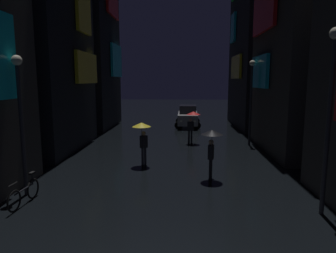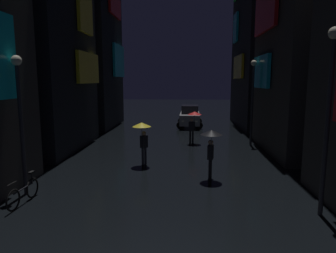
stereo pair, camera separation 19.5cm
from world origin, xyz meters
name	(u,v)px [view 1 (the left image)]	position (x,y,z in m)	size (l,w,h in m)	color
building_right_mid	(305,21)	(7.47, 12.77, 7.37)	(4.25, 7.53, 14.71)	#33302D
building_right_far	(261,29)	(7.49, 22.45, 8.55)	(4.25, 8.90, 17.10)	black
pedestrian_midstreet_left_red	(192,118)	(1.33, 14.51, 1.67)	(0.90, 0.90, 2.12)	black
pedestrian_foreground_left_black	(212,140)	(1.87, 7.31, 1.67)	(0.90, 0.90, 2.12)	black
pedestrian_midstreet_centre_yellow	(142,132)	(-1.26, 9.28, 1.67)	(0.90, 0.90, 2.12)	#2D2D38
bicycle_parked_at_storefront	(24,194)	(-4.60, 4.42, 0.39)	(0.18, 1.82, 0.96)	black
car_distant	(188,116)	(1.19, 21.77, 0.93)	(2.31, 4.18, 1.92)	#99999E
streetlamp_left_near	(20,108)	(-5.00, 5.30, 3.15)	(0.36, 0.36, 4.97)	#2D2D33
streetlamp_right_far	(251,92)	(5.00, 14.29, 3.36)	(0.36, 0.36, 5.36)	#2D2D33
streetlamp_right_near	(330,101)	(5.00, 4.16, 3.51)	(0.36, 0.36, 5.62)	#2D2D33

